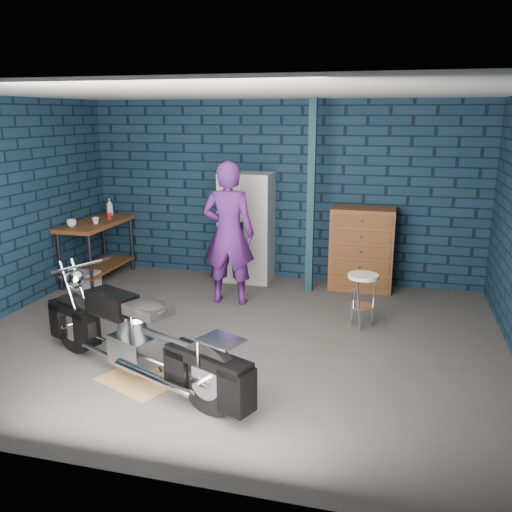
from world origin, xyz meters
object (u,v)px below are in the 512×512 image
Objects in this scene: motorcycle at (137,331)px; locker at (247,228)px; tool_chest at (362,249)px; shop_stool at (362,301)px; workbench at (98,251)px; person at (228,234)px; storage_bin at (84,280)px.

locker reaches higher than motorcycle.
motorcycle is 3.89m from tool_chest.
workbench is at bearing 166.83° from shop_stool.
motorcycle is 1.95× the size of tool_chest.
locker is 2.49× the size of shop_stool.
locker is 1.74m from tool_chest.
person reaches higher than tool_chest.
workbench reaches higher than shop_stool.
tool_chest is (1.84, 3.42, 0.08)m from motorcycle.
storage_bin is (-2.08, 2.41, -0.39)m from motorcycle.
workbench is at bearing -16.97° from person.
shop_stool is (1.85, -1.51, -0.49)m from locker.
workbench is 4.18m from shop_stool.
shop_stool is at bearing -7.00° from storage_bin.
motorcycle is 3.21m from storage_bin.
person is at bearing -12.26° from workbench.
tool_chest is (3.94, 0.56, 0.14)m from workbench.
tool_chest is at bearing -152.76° from person.
person is (0.16, 2.37, 0.44)m from motorcycle.
workbench is 0.73× the size of person.
person is at bearing 110.23° from motorcycle.
storage_bin is 0.60× the size of shop_stool.
shop_stool reaches higher than storage_bin.
tool_chest is (1.72, 0.00, -0.23)m from locker.
tool_chest is (1.68, 1.05, -0.36)m from person.
person is at bearing -148.05° from tool_chest.
motorcycle is at bearing -91.94° from locker.
locker is (-0.04, 1.05, -0.13)m from person.
person is 1.96m from shop_stool.
shop_stool is at bearing 68.35° from motorcycle.
motorcycle is at bearing -118.29° from tool_chest.
motorcycle is 1.41× the size of locker.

